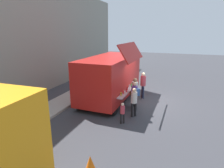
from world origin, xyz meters
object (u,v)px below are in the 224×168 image
Objects in this scene: traffic_cone_orange at (90,163)px; food_truck_main at (111,76)px; customer_front_ordering at (135,90)px; customer_mid_with_backpack at (135,93)px; customer_rear_waiting at (134,100)px; customer_extra_browsing at (143,83)px; child_near_queue at (122,111)px; trash_bin at (102,77)px.

food_truck_main is at bearing 15.13° from traffic_cone_orange.
customer_front_ordering is 0.61m from customer_mid_with_backpack.
customer_front_ordering is at bearing -35.94° from customer_rear_waiting.
food_truck_main reaches higher than customer_rear_waiting.
customer_mid_with_backpack is (-0.59, -0.14, -0.02)m from customer_front_ordering.
child_near_queue is at bearing 64.58° from customer_extra_browsing.
trash_bin reaches higher than traffic_cone_orange.
trash_bin is at bearing 21.35° from traffic_cone_orange.
customer_extra_browsing is (3.11, 0.15, 0.12)m from customer_rear_waiting.
trash_bin is 8.12m from child_near_queue.
customer_extra_browsing is (1.73, -0.16, 0.01)m from customer_front_ordering.
customer_front_ordering is 1.74m from customer_extra_browsing.
customer_extra_browsing reaches higher than trash_bin.
trash_bin is at bearing -12.27° from customer_rear_waiting.
food_truck_main is 7.00m from traffic_cone_orange.
customer_rear_waiting is at bearing 126.00° from customer_front_ordering.
customer_rear_waiting is (-2.13, -2.12, -0.62)m from food_truck_main.
customer_extra_browsing is at bearing -124.22° from trash_bin.
traffic_cone_orange is at bearing 113.19° from customer_front_ordering.
customer_mid_with_backpack is 1.82m from child_near_queue.
customer_mid_with_backpack is at bearing 127.00° from customer_front_ordering.
trash_bin is at bearing 31.81° from food_truck_main.
customer_front_ordering is (5.89, -0.01, 0.79)m from traffic_cone_orange.
customer_rear_waiting is (-6.02, -4.44, 0.50)m from trash_bin.
child_near_queue is at bearing -149.59° from trash_bin.
child_near_queue is (-2.36, 0.02, -0.41)m from customer_front_ordering.
food_truck_main reaches higher than customer_extra_browsing.
food_truck_main is at bearing 0.57° from customer_front_ordering.
customer_extra_browsing is at bearing -1.27° from traffic_cone_orange.
child_near_queue is at bearing 128.59° from customer_mid_with_backpack.
food_truck_main reaches higher than child_near_queue.
food_truck_main reaches higher than traffic_cone_orange.
traffic_cone_orange is 5.94m from customer_front_ordering.
food_truck_main is 2.02m from customer_front_ordering.
traffic_cone_orange is 3.55m from child_near_queue.
customer_rear_waiting is 1.08m from child_near_queue.
customer_front_ordering is (-4.64, -4.13, 0.61)m from trash_bin.
customer_rear_waiting is at bearing 145.79° from customer_mid_with_backpack.
customer_mid_with_backpack is 2.32m from customer_extra_browsing.
customer_rear_waiting is at bearing -134.26° from food_truck_main.
customer_extra_browsing is at bearing -32.68° from child_near_queue.
trash_bin is 5.22m from customer_extra_browsing.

